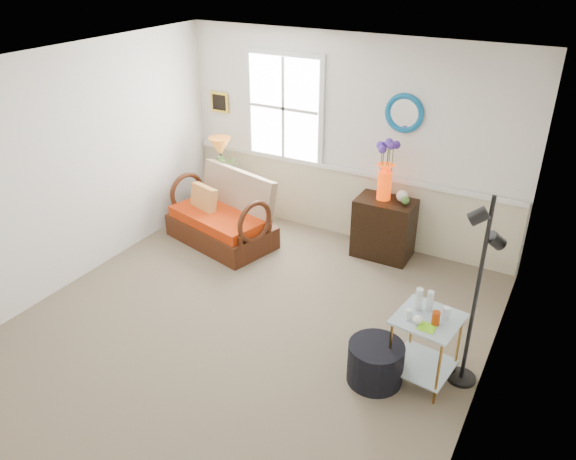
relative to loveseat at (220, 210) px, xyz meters
The scene contains 19 objects.
floor 2.04m from the loveseat, 49.24° to the right, with size 4.50×5.00×0.01m, color #746953.
ceiling 2.93m from the loveseat, 49.24° to the right, with size 4.50×5.00×0.01m, color white.
walls 2.16m from the loveseat, 49.24° to the right, with size 4.51×5.01×2.60m.
wainscot 1.62m from the loveseat, 36.84° to the left, with size 4.46×0.02×0.90m, color beige.
chair_rail 1.68m from the loveseat, 36.56° to the left, with size 4.46×0.04×0.06m, color silver.
window 1.55m from the loveseat, 67.50° to the left, with size 1.14×0.06×1.44m, color white, non-canonical shape.
picture 1.59m from the loveseat, 122.55° to the left, with size 0.28×0.03×0.28m, color gold.
mirror 2.58m from the loveseat, 25.96° to the left, with size 0.47×0.47×0.07m, color #1086B7.
loveseat is the anchor object (origin of this frame).
throw_pillow 0.27m from the loveseat, behind, with size 0.42×0.11×0.42m, color #CC6727, non-canonical shape.
lamp_stand 0.79m from the loveseat, 122.52° to the left, with size 0.33×0.33×0.59m, color black, non-canonical shape.
table_lamp 0.92m from the loveseat, 123.12° to the left, with size 0.31×0.31×0.56m, color #CA6E20, non-canonical shape.
potted_plant 0.75m from the loveseat, 114.25° to the left, with size 0.34×0.38×0.30m, color #4C7E32.
cabinet 2.08m from the loveseat, 19.01° to the left, with size 0.70×0.45×0.75m, color black, non-canonical shape.
flower_vase 2.15m from the loveseat, 20.13° to the left, with size 0.22×0.22×0.74m, color red, non-canonical shape.
side_table 3.33m from the loveseat, 22.59° to the right, with size 0.53×0.53×0.67m, color #9F6D2B, non-canonical shape.
tabletop_items 3.34m from the loveseat, 22.96° to the right, with size 0.35×0.35×0.21m, color silver, non-canonical shape.
floor_lamp 3.60m from the loveseat, 18.07° to the right, with size 0.26×0.26×1.81m, color black, non-canonical shape.
ottoman 3.11m from the loveseat, 28.91° to the right, with size 0.50×0.50×0.38m, color black.
Camera 1 is at (2.62, -3.76, 3.52)m, focal length 35.00 mm.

